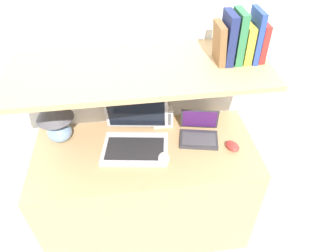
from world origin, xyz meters
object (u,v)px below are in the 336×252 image
(book_red, at_px, (261,41))
(book_yellow, at_px, (246,43))
(table_lamp, at_px, (54,115))
(book_blue, at_px, (255,36))
(book_brown, at_px, (219,43))
(laptop_small, at_px, (199,133))
(book_navy, at_px, (228,38))
(laptop_large, at_px, (136,136))
(router_box, at_px, (163,117))
(computer_mouse, at_px, (164,159))
(book_green, at_px, (238,37))
(second_mouse, at_px, (233,146))

(book_red, relative_size, book_yellow, 1.03)
(table_lamp, bearing_deg, book_blue, -4.89)
(table_lamp, bearing_deg, book_brown, -5.84)
(laptop_small, distance_m, book_yellow, 0.59)
(book_navy, bearing_deg, book_yellow, 0.00)
(laptop_large, xyz_separation_m, book_blue, (0.62, 0.01, 0.57))
(laptop_large, relative_size, router_box, 3.23)
(computer_mouse, height_order, book_brown, book_brown)
(book_green, bearing_deg, book_red, 0.00)
(book_yellow, bearing_deg, table_lamp, 174.93)
(laptop_small, height_order, computer_mouse, laptop_small)
(book_navy, bearing_deg, second_mouse, -61.03)
(book_yellow, height_order, book_navy, book_navy)
(computer_mouse, bearing_deg, book_brown, 29.56)
(laptop_small, distance_m, book_green, 0.61)
(book_blue, height_order, book_brown, book_blue)
(computer_mouse, bearing_deg, router_box, 83.45)
(book_red, bearing_deg, book_blue, 180.00)
(table_lamp, xyz_separation_m, book_green, (0.98, -0.09, 0.44))
(table_lamp, relative_size, book_red, 1.66)
(computer_mouse, xyz_separation_m, book_blue, (0.47, 0.17, 0.61))
(second_mouse, distance_m, book_yellow, 0.59)
(second_mouse, relative_size, book_blue, 0.44)
(book_yellow, distance_m, book_navy, 0.10)
(second_mouse, height_order, router_box, router_box)
(table_lamp, xyz_separation_m, second_mouse, (1.00, -0.22, -0.17))
(second_mouse, height_order, book_navy, book_navy)
(table_lamp, height_order, book_red, book_red)
(laptop_small, relative_size, book_brown, 1.31)
(computer_mouse, distance_m, book_yellow, 0.74)
(book_red, relative_size, book_green, 0.75)
(table_lamp, height_order, book_brown, book_brown)
(laptop_small, relative_size, book_red, 1.37)
(router_box, xyz_separation_m, book_yellow, (0.40, -0.14, 0.53))
(laptop_small, height_order, book_green, book_green)
(table_lamp, xyz_separation_m, book_red, (1.10, -0.09, 0.41))
(book_blue, bearing_deg, book_navy, 180.00)
(computer_mouse, xyz_separation_m, book_yellow, (0.43, 0.17, 0.58))
(book_blue, xyz_separation_m, book_green, (-0.08, 0.00, -0.00))
(laptop_large, distance_m, book_blue, 0.84)
(laptop_large, bearing_deg, table_lamp, 167.51)
(book_green, bearing_deg, table_lamp, 174.69)
(book_blue, distance_m, book_navy, 0.13)
(table_lamp, xyz_separation_m, laptop_large, (0.44, -0.10, -0.13))
(table_lamp, height_order, router_box, table_lamp)
(book_blue, xyz_separation_m, book_brown, (-0.17, -0.00, -0.03))
(table_lamp, xyz_separation_m, book_brown, (0.89, -0.09, 0.41))
(second_mouse, xyz_separation_m, router_box, (-0.38, 0.27, 0.05))
(table_lamp, bearing_deg, laptop_small, -6.86)
(router_box, bearing_deg, book_red, -16.34)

